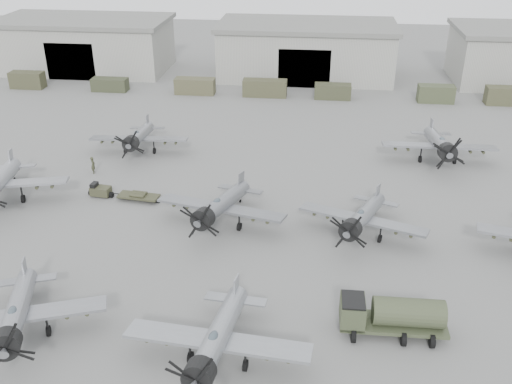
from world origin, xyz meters
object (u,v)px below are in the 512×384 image
aircraft_near_0 (16,315)px  tug_trailer (115,193)px  aircraft_near_1 (216,340)px  aircraft_mid_2 (362,218)px  aircraft_mid_1 (220,206)px  ground_crew (93,165)px  aircraft_far_1 (440,144)px  aircraft_far_0 (138,137)px  fuel_tanker (392,314)px

aircraft_near_0 → tug_trailer: 20.78m
aircraft_near_1 → tug_trailer: size_ratio=1.68×
aircraft_mid_2 → aircraft_near_0: bearing=-126.3°
aircraft_mid_1 → ground_crew: aircraft_mid_1 is taller
aircraft_near_0 → aircraft_mid_1: 19.49m
aircraft_far_1 → ground_crew: (-37.52, -6.83, -1.35)m
tug_trailer → aircraft_far_0: bearing=101.1°
fuel_tanker → tug_trailer: size_ratio=1.01×
aircraft_near_0 → aircraft_far_1: aircraft_far_1 is taller
aircraft_far_1 → ground_crew: 38.16m
ground_crew → fuel_tanker: bearing=-145.7°
aircraft_far_1 → aircraft_mid_2: bearing=-119.3°
aircraft_mid_1 → aircraft_far_1: (21.93, 16.69, 0.12)m
aircraft_far_1 → fuel_tanker: size_ratio=1.73×
aircraft_far_1 → aircraft_mid_1: bearing=-143.3°
aircraft_mid_1 → aircraft_far_1: bearing=50.5°
fuel_tanker → ground_crew: (-29.52, 22.48, -0.65)m
aircraft_far_0 → ground_crew: size_ratio=6.03×
aircraft_mid_1 → aircraft_far_0: size_ratio=1.05×
aircraft_near_0 → fuel_tanker: 25.02m
aircraft_near_1 → fuel_tanker: (11.22, 4.55, -0.58)m
tug_trailer → aircraft_mid_1: bearing=-14.9°
aircraft_near_0 → ground_crew: 26.53m
aircraft_far_0 → tug_trailer: bearing=-89.8°
ground_crew → tug_trailer: bearing=-160.1°
aircraft_near_0 → aircraft_far_1: size_ratio=0.93×
aircraft_near_1 → aircraft_far_1: (19.21, 33.86, 0.11)m
aircraft_far_0 → aircraft_near_1: bearing=-69.7°
aircraft_far_1 → tug_trailer: aircraft_far_1 is taller
fuel_tanker → tug_trailer: fuel_tanker is taller
aircraft_near_1 → ground_crew: 32.67m
aircraft_mid_1 → ground_crew: bearing=160.9°
fuel_tanker → ground_crew: fuel_tanker is taller
aircraft_far_0 → fuel_tanker: (26.14, -28.20, -0.47)m
tug_trailer → ground_crew: ground_crew is taller
aircraft_far_0 → fuel_tanker: 38.46m
aircraft_near_1 → fuel_tanker: bearing=27.3°
aircraft_near_0 → aircraft_mid_2: 28.15m
aircraft_far_0 → aircraft_far_1: (34.14, 1.11, 0.23)m
ground_crew → aircraft_near_0: bearing=172.0°
aircraft_near_0 → aircraft_mid_2: bearing=14.0°
aircraft_near_1 → aircraft_mid_2: size_ratio=1.07×
aircraft_near_0 → ground_crew: size_ratio=6.15×
aircraft_far_1 → ground_crew: aircraft_far_1 is taller
aircraft_near_0 → aircraft_far_1: (32.76, 32.90, 0.17)m
aircraft_far_0 → aircraft_far_1: aircraft_far_1 is taller
aircraft_near_0 → ground_crew: aircraft_near_0 is taller
aircraft_far_0 → aircraft_near_0: bearing=-91.7°
aircraft_near_1 → aircraft_far_0: aircraft_near_1 is taller
tug_trailer → ground_crew: size_ratio=3.78×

